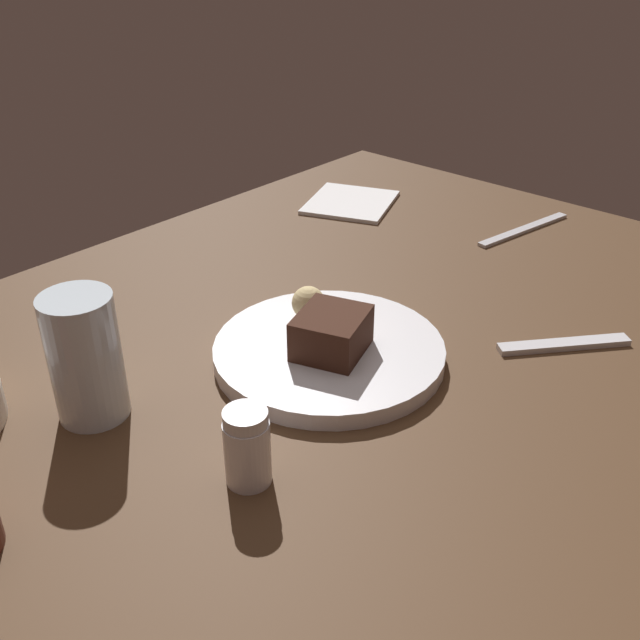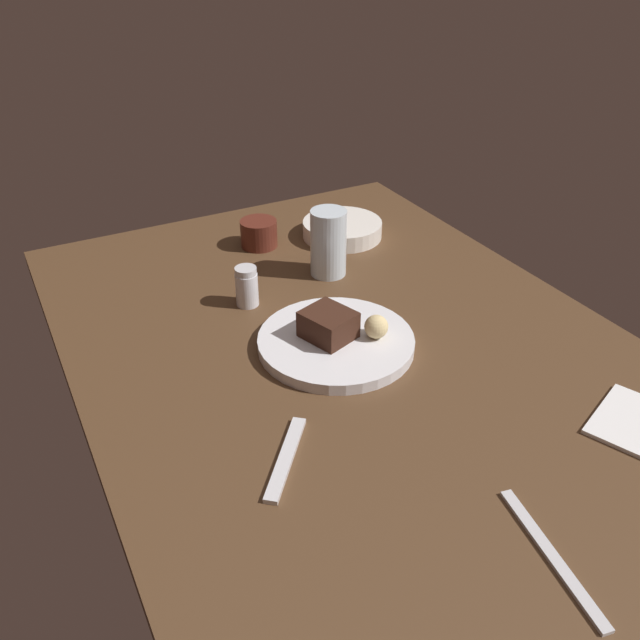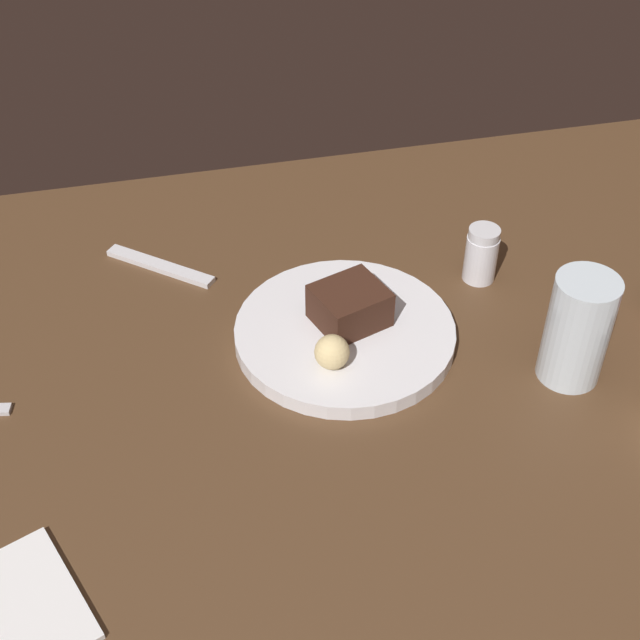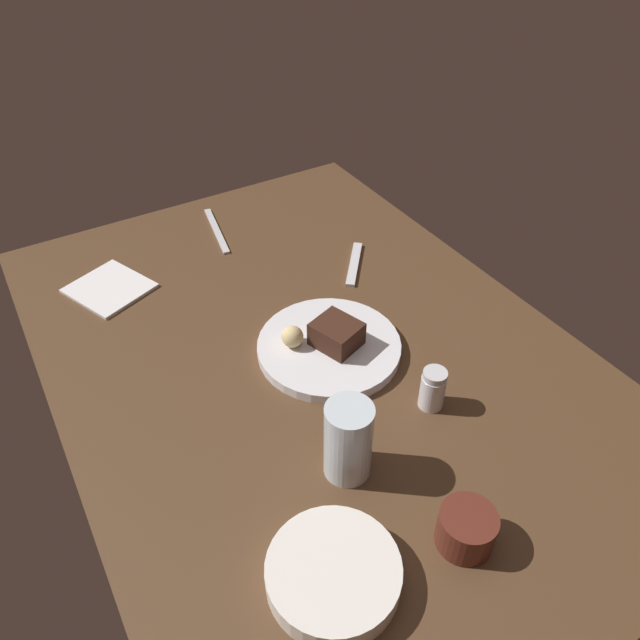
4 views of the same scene
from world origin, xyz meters
TOP-DOWN VIEW (x-y plane):
  - dining_table at (0.00, 0.00)cm, footprint 120.00×84.00cm
  - dessert_plate at (1.26, 2.62)cm, footprint 24.83×24.83cm
  - chocolate_cake_slice at (2.02, 3.61)cm, footprint 9.27×8.78cm
  - bread_roll at (-1.59, -2.96)cm, footprint 3.78×3.78cm
  - salt_shaker at (19.99, 9.89)cm, footprint 3.97×3.97cm
  - water_glass at (23.43, -8.04)cm, footprint 6.75×6.75cm
  - dessert_spoon at (-17.87, 20.50)cm, footprint 12.68×10.98cm

SIDE VIEW (x-z plane):
  - dining_table at x=0.00cm, z-range 0.00..3.00cm
  - dessert_spoon at x=-17.87cm, z-range 3.00..3.70cm
  - dessert_plate at x=1.26cm, z-range 3.00..4.84cm
  - salt_shaker at x=19.99cm, z-range 2.95..10.13cm
  - bread_roll at x=-1.59cm, z-range 4.84..8.62cm
  - chocolate_cake_slice at x=2.02cm, z-range 4.84..9.24cm
  - water_glass at x=23.43cm, z-range 3.00..15.69cm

